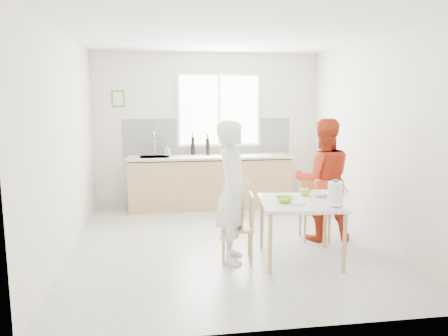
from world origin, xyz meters
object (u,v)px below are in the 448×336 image
object	(u,v)px
dining_table	(301,207)
milk_jug	(335,193)
chair_far	(314,206)
bowl_green	(285,200)
bowl_white	(321,194)
wine_bottle_b	(208,147)
person_red	(323,180)
chair_left	(242,224)
wine_bottle_a	(193,146)
person_white	(233,192)

from	to	relation	value
dining_table	milk_jug	bearing A→B (deg)	-47.66
chair_far	bowl_green	distance (m)	1.06
bowl_white	wine_bottle_b	bearing A→B (deg)	113.91
person_red	chair_left	bearing A→B (deg)	34.15
dining_table	wine_bottle_b	xyz separation A→B (m)	(-0.79, 2.74, 0.43)
wine_bottle_a	dining_table	bearing A→B (deg)	-69.80
wine_bottle_a	chair_far	bearing A→B (deg)	-54.31
dining_table	bowl_white	world-z (taller)	bowl_white
chair_left	chair_far	distance (m)	1.32
bowl_green	bowl_white	size ratio (longest dim) A/B	0.84
person_red	wine_bottle_a	distance (m)	2.66
milk_jug	wine_bottle_a	xyz separation A→B (m)	(-1.33, 3.15, 0.21)
chair_left	person_white	distance (m)	0.40
chair_far	milk_jug	size ratio (longest dim) A/B	2.86
dining_table	chair_left	distance (m)	0.72
bowl_green	chair_far	bearing A→B (deg)	50.56
bowl_white	milk_jug	xyz separation A→B (m)	(-0.04, -0.53, 0.12)
dining_table	milk_jug	world-z (taller)	milk_jug
person_white	dining_table	bearing A→B (deg)	-90.00
chair_left	milk_jug	size ratio (longest dim) A/B	2.81
bowl_green	milk_jug	size ratio (longest dim) A/B	0.70
bowl_green	wine_bottle_b	distance (m)	2.85
dining_table	bowl_green	distance (m)	0.23
person_red	wine_bottle_a	bearing A→B (deg)	-46.36
chair_far	wine_bottle_a	bearing A→B (deg)	132.59
chair_far	person_white	size ratio (longest dim) A/B	0.49
chair_left	wine_bottle_b	world-z (taller)	wine_bottle_b
chair_far	person_red	size ratio (longest dim) A/B	0.50
chair_left	person_white	bearing A→B (deg)	-90.00
chair_left	milk_jug	distance (m)	1.14
chair_left	wine_bottle_a	world-z (taller)	wine_bottle_a
chair_left	person_white	world-z (taller)	person_white
dining_table	bowl_white	xyz separation A→B (m)	(0.33, 0.21, 0.10)
chair_left	bowl_green	bearing A→B (deg)	84.16
wine_bottle_a	chair_left	bearing A→B (deg)	-82.55
milk_jug	wine_bottle_a	world-z (taller)	wine_bottle_a
person_red	wine_bottle_a	xyz separation A→B (m)	(-1.59, 2.12, 0.26)
dining_table	wine_bottle_a	size ratio (longest dim) A/B	3.24
chair_left	wine_bottle_b	xyz separation A→B (m)	(-0.11, 2.66, 0.63)
bowl_green	bowl_white	xyz separation A→B (m)	(0.53, 0.24, -0.00)
person_white	milk_jug	distance (m)	1.16
chair_far	person_white	bearing A→B (deg)	-144.74
chair_far	bowl_white	distance (m)	0.64
person_red	bowl_white	world-z (taller)	person_red
bowl_green	bowl_white	world-z (taller)	bowl_green
dining_table	wine_bottle_a	distance (m)	3.05
person_white	wine_bottle_b	xyz separation A→B (m)	(-0.00, 2.64, 0.24)
chair_far	bowl_white	world-z (taller)	chair_far
chair_left	wine_bottle_a	bearing A→B (deg)	-165.65
person_white	milk_jug	bearing A→B (deg)	-103.98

